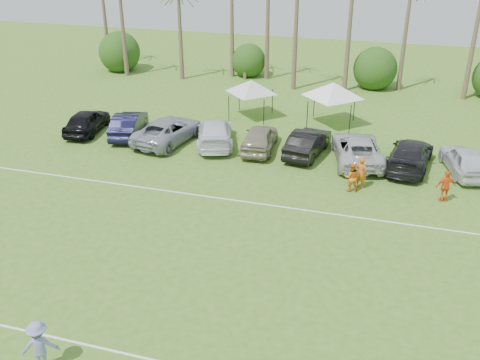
# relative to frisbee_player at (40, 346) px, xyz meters

# --- Properties ---
(field_lines) EXTENTS (80.00, 12.10, 0.01)m
(field_lines) POSITION_rel_frisbee_player_xyz_m (2.32, 7.33, -0.93)
(field_lines) COLOR white
(field_lines) RESTS_ON ground
(palm_tree_8) EXTENTS (2.40, 2.40, 8.90)m
(palm_tree_8) POSITION_rel_frisbee_player_xyz_m (15.32, 37.33, 6.54)
(palm_tree_8) COLOR brown
(palm_tree_8) RESTS_ON ground
(bush_tree_0) EXTENTS (4.00, 4.00, 4.00)m
(bush_tree_0) POSITION_rel_frisbee_player_xyz_m (-16.68, 38.33, 0.86)
(bush_tree_0) COLOR brown
(bush_tree_0) RESTS_ON ground
(bush_tree_1) EXTENTS (4.00, 4.00, 4.00)m
(bush_tree_1) POSITION_rel_frisbee_player_xyz_m (-3.68, 38.33, 0.86)
(bush_tree_1) COLOR brown
(bush_tree_1) RESTS_ON ground
(bush_tree_2) EXTENTS (4.00, 4.00, 4.00)m
(bush_tree_2) POSITION_rel_frisbee_player_xyz_m (8.32, 38.33, 0.86)
(bush_tree_2) COLOR brown
(bush_tree_2) RESTS_ON ground
(sideline_player_a) EXTENTS (0.79, 0.65, 1.86)m
(sideline_player_a) POSITION_rel_frisbee_player_xyz_m (8.99, 16.84, -0.01)
(sideline_player_a) COLOR #CD6416
(sideline_player_a) RESTS_ON ground
(sideline_player_b) EXTENTS (0.94, 0.81, 1.69)m
(sideline_player_b) POSITION_rel_frisbee_player_xyz_m (8.53, 16.28, -0.10)
(sideline_player_b) COLOR orange
(sideline_player_b) RESTS_ON ground
(sideline_player_c) EXTENTS (1.13, 0.75, 1.78)m
(sideline_player_c) POSITION_rel_frisbee_player_xyz_m (13.47, 16.45, -0.05)
(sideline_player_c) COLOR #F55C1B
(sideline_player_c) RESTS_ON ground
(canopy_tent_left) EXTENTS (4.19, 4.19, 3.40)m
(canopy_tent_left) POSITION_rel_frisbee_player_xyz_m (-0.17, 26.85, 1.97)
(canopy_tent_left) COLOR black
(canopy_tent_left) RESTS_ON ground
(canopy_tent_right) EXTENTS (4.66, 4.66, 3.77)m
(canopy_tent_right) POSITION_rel_frisbee_player_xyz_m (5.96, 26.76, 2.29)
(canopy_tent_right) COLOR black
(canopy_tent_right) RESTS_ON ground
(frisbee_player) EXTENTS (1.40, 1.18, 1.88)m
(frisbee_player) POSITION_rel_frisbee_player_xyz_m (0.00, 0.00, 0.00)
(frisbee_player) COLOR #8081B6
(frisbee_player) RESTS_ON ground
(parked_car_0) EXTENTS (2.61, 5.10, 1.66)m
(parked_car_0) POSITION_rel_frisbee_player_xyz_m (-10.50, 20.34, -0.11)
(parked_car_0) COLOR black
(parked_car_0) RESTS_ON ground
(parked_car_1) EXTENTS (2.93, 5.32, 1.66)m
(parked_car_1) POSITION_rel_frisbee_player_xyz_m (-7.34, 20.60, -0.11)
(parked_car_1) COLOR black
(parked_car_1) RESTS_ON ground
(parked_car_2) EXTENTS (3.65, 6.34, 1.66)m
(parked_car_2) POSITION_rel_frisbee_player_xyz_m (-4.18, 20.24, -0.11)
(parked_car_2) COLOR #979BA6
(parked_car_2) RESTS_ON ground
(parked_car_3) EXTENTS (4.07, 6.18, 1.66)m
(parked_car_3) POSITION_rel_frisbee_player_xyz_m (-1.03, 20.77, -0.11)
(parked_car_3) COLOR white
(parked_car_3) RESTS_ON ground
(parked_car_4) EXTENTS (2.35, 5.03, 1.66)m
(parked_car_4) POSITION_rel_frisbee_player_xyz_m (2.13, 20.64, -0.11)
(parked_car_4) COLOR gray
(parked_car_4) RESTS_ON ground
(parked_car_5) EXTENTS (2.46, 5.25, 1.66)m
(parked_car_5) POSITION_rel_frisbee_player_xyz_m (5.29, 20.75, -0.11)
(parked_car_5) COLOR black
(parked_car_5) RESTS_ON ground
(parked_car_6) EXTENTS (4.03, 6.45, 1.66)m
(parked_car_6) POSITION_rel_frisbee_player_xyz_m (8.45, 20.55, -0.11)
(parked_car_6) COLOR silver
(parked_car_6) RESTS_ON ground
(parked_car_7) EXTENTS (3.12, 6.00, 1.66)m
(parked_car_7) POSITION_rel_frisbee_player_xyz_m (11.60, 20.54, -0.11)
(parked_car_7) COLOR black
(parked_car_7) RESTS_ON ground
(parked_car_8) EXTENTS (3.05, 5.21, 1.66)m
(parked_car_8) POSITION_rel_frisbee_player_xyz_m (14.76, 20.62, -0.11)
(parked_car_8) COLOR silver
(parked_car_8) RESTS_ON ground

